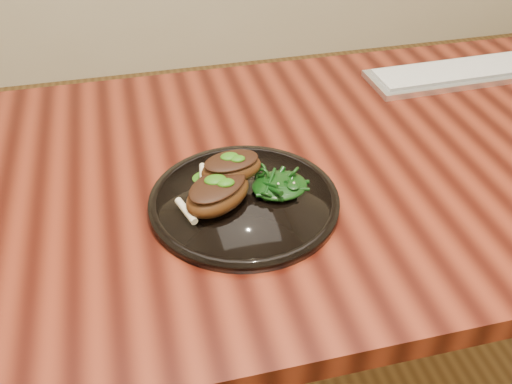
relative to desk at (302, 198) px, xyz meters
The scene contains 7 objects.
desk is the anchor object (origin of this frame).
plate 0.19m from the desk, 143.41° to the right, with size 0.30×0.30×0.02m.
lamb_chop_front 0.24m from the desk, 148.23° to the right, with size 0.14×0.13×0.05m.
lamb_chop_back 0.21m from the desk, 155.12° to the right, with size 0.11×0.08×0.04m.
herb_smear 0.20m from the desk, 169.03° to the right, with size 0.07×0.04×0.00m, color #164907.
greens_heap 0.16m from the desk, 128.01° to the right, with size 0.09×0.08×0.03m.
keyboard 0.50m from the desk, 28.20° to the left, with size 0.41×0.13×0.02m.
Camera 1 is at (-0.28, -0.78, 1.32)m, focal length 40.00 mm.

